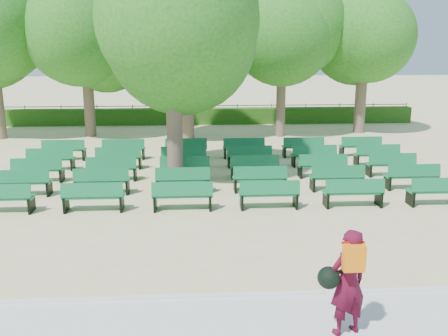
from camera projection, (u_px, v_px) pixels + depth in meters
name	position (u px, v px, depth m)	size (l,w,h in m)	color
ground	(179.00, 196.00, 14.83)	(120.00, 120.00, 0.00)	#CDBF88
paving	(165.00, 336.00, 7.65)	(30.00, 2.20, 0.06)	silver
curb	(169.00, 298.00, 8.76)	(30.00, 0.12, 0.10)	silver
hedge	(185.00, 116.00, 28.29)	(26.00, 0.70, 0.90)	#295916
fence	(186.00, 123.00, 28.78)	(26.00, 0.10, 1.02)	black
tree_line	(184.00, 137.00, 24.52)	(21.80, 6.80, 7.04)	#2A741F
bench_array	(219.00, 176.00, 16.81)	(1.66, 0.57, 1.04)	#126738
tree_among	(172.00, 34.00, 14.99)	(4.81, 4.81, 6.90)	brown
person	(347.00, 281.00, 7.48)	(0.84, 0.58, 1.69)	#470A1F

